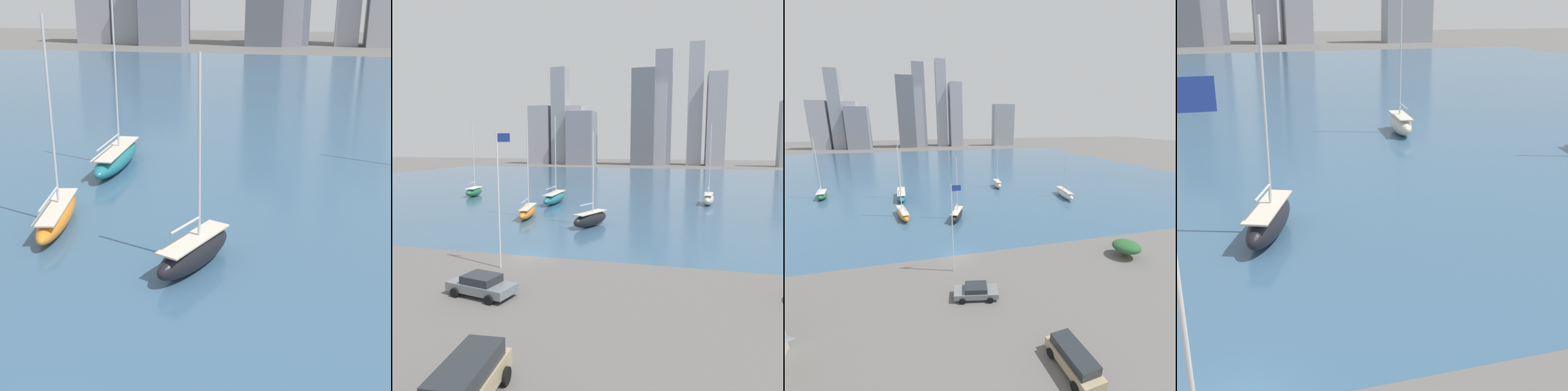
% 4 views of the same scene
% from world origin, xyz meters
% --- Properties ---
extents(ground_plane, '(500.00, 500.00, 0.00)m').
position_xyz_m(ground_plane, '(0.00, 0.00, 0.00)').
color(ground_plane, '#605E5B').
extents(harbor_water, '(180.00, 140.00, 0.00)m').
position_xyz_m(harbor_water, '(0.00, 70.00, 0.00)').
color(harbor_water, '#385B7A').
rests_on(harbor_water, ground_plane).
extents(flag_pole, '(1.24, 0.14, 11.51)m').
position_xyz_m(flag_pole, '(-0.93, -3.84, 6.24)').
color(flag_pole, silver).
rests_on(flag_pole, ground_plane).
extents(yard_shrub, '(3.72, 3.72, 2.34)m').
position_xyz_m(yard_shrub, '(23.39, -6.26, 1.50)').
color(yard_shrub, '#4C3823').
rests_on(yard_shrub, ground_plane).
extents(distant_city_skyline, '(143.19, 22.47, 61.30)m').
position_xyz_m(distant_city_skyline, '(-10.16, 170.55, 20.98)').
color(distant_city_skyline, '#9E9EA8').
rests_on(distant_city_skyline, ground_plane).
extents(sailboat_black, '(4.13, 6.96, 12.15)m').
position_xyz_m(sailboat_black, '(2.54, 14.20, 1.06)').
color(sailboat_black, black).
rests_on(sailboat_black, harbor_water).
extents(sailboat_cream, '(2.55, 6.61, 14.18)m').
position_xyz_m(sailboat_cream, '(18.31, 36.92, 1.11)').
color(sailboat_cream, beige).
rests_on(sailboat_cream, harbor_water).
extents(sailboat_orange, '(3.44, 8.82, 13.86)m').
position_xyz_m(sailboat_orange, '(-7.79, 18.04, 0.94)').
color(sailboat_orange, orange).
rests_on(sailboat_orange, harbor_water).
extents(sailboat_teal, '(2.70, 11.02, 15.44)m').
position_xyz_m(sailboat_teal, '(-8.42, 31.81, 1.06)').
color(sailboat_teal, '#1E757F').
rests_on(sailboat_teal, harbor_water).
extents(sailboat_white, '(3.46, 10.12, 10.80)m').
position_xyz_m(sailboat_white, '(31.62, 22.92, 1.02)').
color(sailboat_white, white).
rests_on(sailboat_white, harbor_water).
extents(sailboat_green, '(3.29, 6.88, 15.00)m').
position_xyz_m(sailboat_green, '(-27.68, 36.99, 1.02)').
color(sailboat_green, '#236B3D').
rests_on(sailboat_green, harbor_water).
extents(parked_sedan_gray, '(5.07, 3.04, 1.48)m').
position_xyz_m(parked_sedan_gray, '(0.56, -9.68, 0.77)').
color(parked_sedan_gray, slate).
rests_on(parked_sedan_gray, ground_plane).
extents(parked_suv_tan, '(2.55, 5.02, 1.94)m').
position_xyz_m(parked_suv_tan, '(5.79, -20.02, 1.07)').
color(parked_suv_tan, tan).
rests_on(parked_suv_tan, ground_plane).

